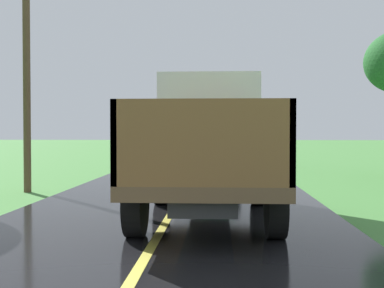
{
  "coord_description": "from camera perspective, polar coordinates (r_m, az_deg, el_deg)",
  "views": [
    {
      "loc": [
        0.93,
        2.7,
        1.67
      ],
      "look_at": [
        0.35,
        13.49,
        1.4
      ],
      "focal_mm": 46.76,
      "sensor_mm": 36.0,
      "label": 1
    }
  ],
  "objects": [
    {
      "name": "banana_truck_near",
      "position": [
        9.91,
        1.98,
        0.23
      ],
      "size": [
        2.38,
        5.82,
        2.8
      ],
      "color": "#2D2D30",
      "rests_on": "road_surface"
    },
    {
      "name": "banana_truck_far",
      "position": [
        25.48,
        2.68,
        0.99
      ],
      "size": [
        2.38,
        5.81,
        2.8
      ],
      "color": "#2D2D30",
      "rests_on": "road_surface"
    },
    {
      "name": "utility_pole_roadside",
      "position": [
        14.56,
        -18.35,
        9.28
      ],
      "size": [
        2.24,
        0.2,
        6.72
      ],
      "color": "brown",
      "rests_on": "ground"
    }
  ]
}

